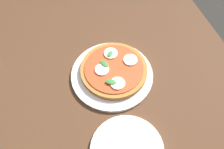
# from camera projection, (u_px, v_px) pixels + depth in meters

# --- Properties ---
(dining_table) EXTENTS (1.44, 1.04, 0.75)m
(dining_table) POSITION_uv_depth(u_px,v_px,m) (107.00, 103.00, 1.06)
(dining_table) COLOR #4C301E
(dining_table) RESTS_ON ground_plane
(serving_tray) EXTENTS (0.30, 0.30, 0.01)m
(serving_tray) POSITION_uv_depth(u_px,v_px,m) (112.00, 75.00, 1.02)
(serving_tray) COLOR silver
(serving_tray) RESTS_ON dining_table
(pizza) EXTENTS (0.25, 0.25, 0.03)m
(pizza) POSITION_uv_depth(u_px,v_px,m) (114.00, 70.00, 1.01)
(pizza) COLOR #B27033
(pizza) RESTS_ON serving_tray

